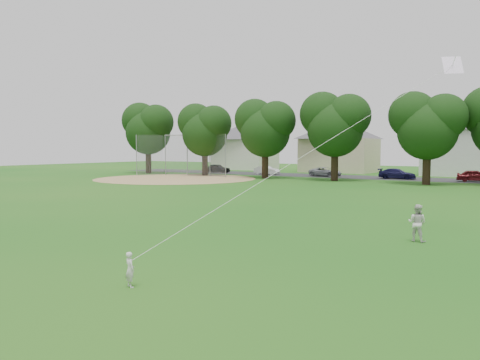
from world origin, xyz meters
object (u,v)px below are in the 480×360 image
Objects in this scene: toddler at (130,270)px; baseball_backstop at (185,155)px; older_boy at (417,223)px; kite at (327,141)px.

baseball_backstop is (-28.92, 36.98, 2.09)m from toddler.
kite is (-1.98, -3.81, 2.96)m from older_boy.
toddler is at bearing -114.23° from kite.
baseball_backstop is at bearing 135.54° from kite.
baseball_backstop reaches higher than toddler.
baseball_backstop is at bearing -31.88° from toddler.
kite is (2.68, 5.96, 3.21)m from toddler.
older_boy is at bearing -39.02° from baseball_backstop.
toddler is 0.06× the size of kite.
toddler is 46.99m from baseball_backstop.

